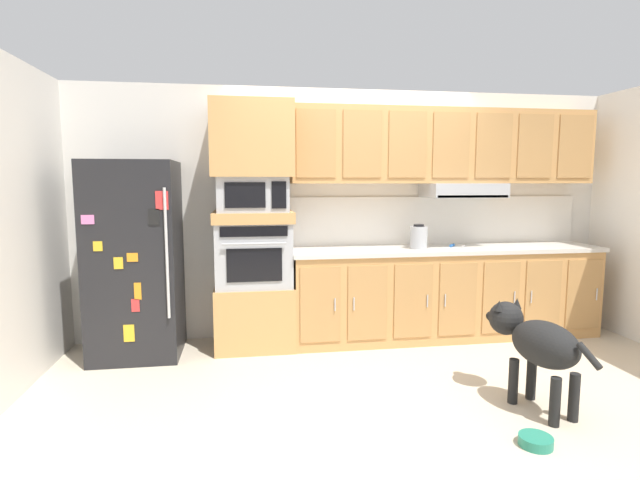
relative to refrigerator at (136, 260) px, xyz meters
The scene contains 17 objects.
ground_plane 2.34m from the refrigerator, 18.29° to the right, with size 9.60×9.60×0.00m, color beige.
back_kitchen_wall 2.13m from the refrigerator, 11.82° to the left, with size 6.20×0.12×2.50m, color silver.
side_panel_left 1.07m from the refrigerator, 137.59° to the right, with size 0.12×7.10×2.50m, color silver.
refrigerator is the anchor object (origin of this frame).
oven_base_cabinet 1.21m from the refrigerator, ahead, with size 0.74×0.62×0.60m, color tan.
built_in_oven 1.06m from the refrigerator, ahead, with size 0.70×0.62×0.60m.
appliance_mid_shelf 1.12m from the refrigerator, ahead, with size 0.74×0.62×0.10m, color tan.
microwave 1.21m from the refrigerator, ahead, with size 0.64×0.54×0.32m.
appliance_upper_cabinet 1.51m from the refrigerator, ahead, with size 0.74×0.62×0.68m, color tan.
lower_cabinet_run 3.01m from the refrigerator, ahead, with size 3.11×0.63×0.88m.
countertop_slab 2.98m from the refrigerator, ahead, with size 3.15×0.64×0.04m, color beige.
backsplash_panel 3.02m from the refrigerator, ahead, with size 3.15×0.02×0.50m, color white.
upper_cabinet_with_hood 3.17m from the refrigerator, ahead, with size 3.11×0.48×0.88m.
screwdriver 3.07m from the refrigerator, ahead, with size 0.17×0.17×0.03m.
electric_kettle 2.67m from the refrigerator, ahead, with size 0.17×0.17×0.24m.
dog 3.35m from the refrigerator, 27.26° to the right, with size 0.43×0.97×0.71m.
dog_food_bowl 3.45m from the refrigerator, 36.81° to the right, with size 0.20×0.20×0.06m.
Camera 1 is at (-1.08, -3.85, 1.58)m, focal length 27.30 mm.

